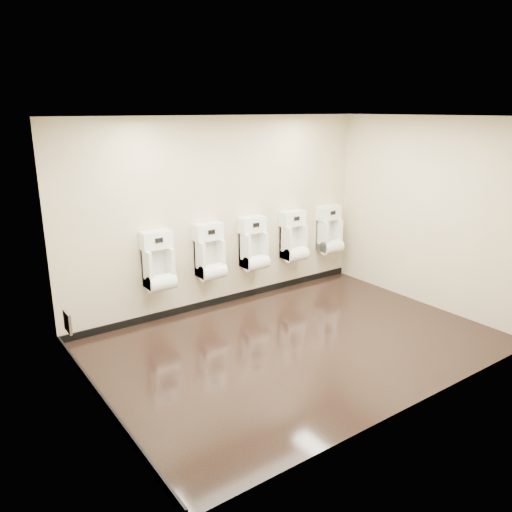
{
  "coord_description": "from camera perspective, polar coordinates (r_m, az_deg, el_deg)",
  "views": [
    {
      "loc": [
        -3.77,
        -4.44,
        2.89
      ],
      "look_at": [
        -0.25,
        0.55,
        1.08
      ],
      "focal_mm": 35.0,
      "sensor_mm": 36.0,
      "label": 1
    }
  ],
  "objects": [
    {
      "name": "ground",
      "position": [
        6.5,
        4.66,
        -9.92
      ],
      "size": [
        5.0,
        3.5,
        0.0
      ],
      "primitive_type": "cube",
      "color": "black",
      "rests_on": "ground"
    },
    {
      "name": "ceiling",
      "position": [
        5.83,
        5.31,
        15.57
      ],
      "size": [
        5.0,
        3.5,
        0.0
      ],
      "primitive_type": "cube",
      "color": "white"
    },
    {
      "name": "back_wall",
      "position": [
        7.4,
        -3.81,
        4.87
      ],
      "size": [
        5.0,
        0.02,
        2.8
      ],
      "primitive_type": "cube",
      "color": "beige",
      "rests_on": "ground"
    },
    {
      "name": "front_wall",
      "position": [
        4.87,
        18.34,
        -2.17
      ],
      "size": [
        5.0,
        0.02,
        2.8
      ],
      "primitive_type": "cube",
      "color": "beige",
      "rests_on": "ground"
    },
    {
      "name": "left_wall",
      "position": [
        4.85,
        -18.3,
        -2.22
      ],
      "size": [
        0.02,
        3.5,
        2.8
      ],
      "primitive_type": "cube",
      "color": "beige",
      "rests_on": "ground"
    },
    {
      "name": "right_wall",
      "position": [
        7.83,
        19.17,
        4.63
      ],
      "size": [
        0.02,
        3.5,
        2.8
      ],
      "primitive_type": "cube",
      "color": "beige",
      "rests_on": "ground"
    },
    {
      "name": "tile_overlay_left",
      "position": [
        4.85,
        -18.24,
        -2.21
      ],
      "size": [
        0.01,
        3.5,
        2.8
      ],
      "primitive_type": "cube",
      "color": "silver",
      "rests_on": "ground"
    },
    {
      "name": "skirting_back",
      "position": [
        7.77,
        -3.58,
        -4.94
      ],
      "size": [
        5.0,
        0.02,
        0.1
      ],
      "primitive_type": "cube",
      "color": "black",
      "rests_on": "ground"
    },
    {
      "name": "skirting_left",
      "position": [
        5.42,
        -16.85,
        -15.85
      ],
      "size": [
        0.02,
        3.5,
        0.1
      ],
      "primitive_type": "cube",
      "color": "black",
      "rests_on": "ground"
    },
    {
      "name": "access_panel",
      "position": [
        6.26,
        -20.74,
        -7.07
      ],
      "size": [
        0.04,
        0.25,
        0.25
      ],
      "color": "#9E9EA3",
      "rests_on": "left_wall"
    },
    {
      "name": "urinal_0",
      "position": [
        6.91,
        -11.07,
        -1.05
      ],
      "size": [
        0.43,
        0.32,
        0.8
      ],
      "color": "white",
      "rests_on": "back_wall"
    },
    {
      "name": "urinal_1",
      "position": [
        7.26,
        -5.27,
        0.05
      ],
      "size": [
        0.43,
        0.32,
        0.8
      ],
      "color": "white",
      "rests_on": "back_wall"
    },
    {
      "name": "urinal_2",
      "position": [
        7.66,
        -0.24,
        1.0
      ],
      "size": [
        0.43,
        0.32,
        0.8
      ],
      "color": "white",
      "rests_on": "back_wall"
    },
    {
      "name": "urinal_3",
      "position": [
        8.12,
        4.35,
        1.86
      ],
      "size": [
        0.43,
        0.32,
        0.8
      ],
      "color": "white",
      "rests_on": "back_wall"
    },
    {
      "name": "urinal_4",
      "position": [
        8.64,
        8.42,
        2.61
      ],
      "size": [
        0.43,
        0.32,
        0.8
      ],
      "color": "white",
      "rests_on": "back_wall"
    }
  ]
}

